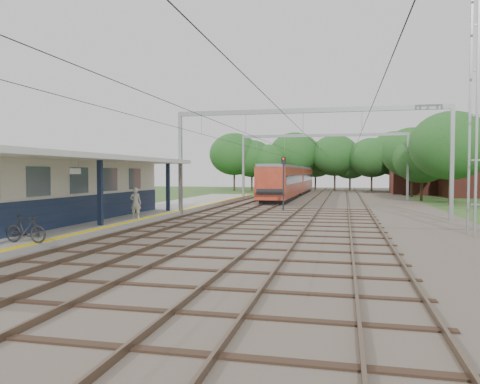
% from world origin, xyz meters
% --- Properties ---
extents(ground, '(160.00, 160.00, 0.00)m').
position_xyz_m(ground, '(0.00, 0.00, 0.00)').
color(ground, '#2D4C1E').
rests_on(ground, ground).
extents(ballast_bed, '(18.00, 90.00, 0.10)m').
position_xyz_m(ballast_bed, '(4.00, 30.00, 0.05)').
color(ballast_bed, '#473D33').
rests_on(ballast_bed, ground).
extents(platform, '(5.00, 52.00, 0.35)m').
position_xyz_m(platform, '(-7.50, 14.00, 0.17)').
color(platform, gray).
rests_on(platform, ground).
extents(yellow_stripe, '(0.45, 52.00, 0.01)m').
position_xyz_m(yellow_stripe, '(-5.25, 14.00, 0.35)').
color(yellow_stripe, yellow).
rests_on(yellow_stripe, platform).
extents(station_building, '(3.41, 18.00, 3.40)m').
position_xyz_m(station_building, '(-8.88, 7.00, 2.04)').
color(station_building, beige).
rests_on(station_building, platform).
extents(canopy, '(6.40, 20.00, 3.44)m').
position_xyz_m(canopy, '(-7.77, 6.00, 3.64)').
color(canopy, '#13203E').
rests_on(canopy, platform).
extents(rail_tracks, '(11.80, 88.00, 0.15)m').
position_xyz_m(rail_tracks, '(1.50, 30.00, 0.18)').
color(rail_tracks, brown).
rests_on(rail_tracks, ballast_bed).
extents(catenary_system, '(17.22, 88.00, 7.00)m').
position_xyz_m(catenary_system, '(3.39, 25.28, 5.51)').
color(catenary_system, gray).
rests_on(catenary_system, ground).
extents(tree_band, '(31.72, 30.88, 8.82)m').
position_xyz_m(tree_band, '(3.84, 57.12, 4.92)').
color(tree_band, '#382619').
rests_on(tree_band, ground).
extents(house_near, '(7.00, 6.12, 7.89)m').
position_xyz_m(house_near, '(21.00, 46.00, 2.99)').
color(house_near, brown).
rests_on(house_near, ground).
extents(house_far, '(8.00, 6.12, 8.66)m').
position_xyz_m(house_far, '(16.00, 52.00, 3.23)').
color(house_far, brown).
rests_on(house_far, ground).
extents(person, '(0.71, 0.53, 1.76)m').
position_xyz_m(person, '(-5.71, 9.56, 1.23)').
color(person, beige).
rests_on(person, platform).
extents(bicycle, '(1.72, 0.53, 1.03)m').
position_xyz_m(bicycle, '(-5.61, 0.11, 0.86)').
color(bicycle, black).
rests_on(bicycle, platform).
extents(train, '(2.73, 34.03, 3.60)m').
position_xyz_m(train, '(-0.50, 41.88, 2.02)').
color(train, black).
rests_on(train, ballast_bed).
extents(signal_post, '(0.31, 0.28, 4.07)m').
position_xyz_m(signal_post, '(1.35, 19.81, 2.50)').
color(signal_post, black).
rests_on(signal_post, ground).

